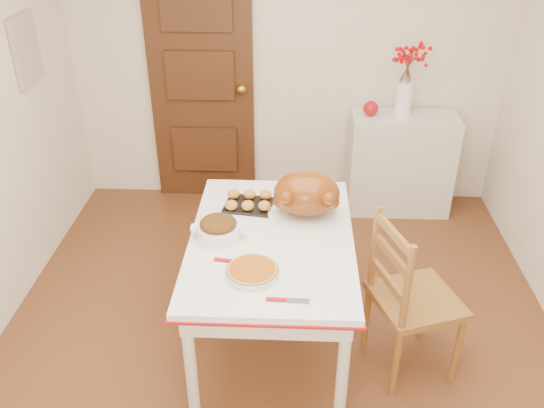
{
  "coord_description": "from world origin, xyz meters",
  "views": [
    {
      "loc": [
        0.08,
        -2.51,
        2.52
      ],
      "look_at": [
        -0.04,
        0.13,
        0.98
      ],
      "focal_mm": 37.59,
      "sensor_mm": 36.0,
      "label": 1
    }
  ],
  "objects_px": {
    "kitchen_table": "(272,294)",
    "chair_oak": "(416,296)",
    "pumpkin_pie": "(252,270)",
    "sideboard": "(400,164)",
    "turkey_platter": "(307,196)"
  },
  "relations": [
    {
      "from": "sideboard",
      "to": "turkey_platter",
      "type": "xyz_separation_m",
      "value": [
        -0.8,
        -1.49,
        0.51
      ]
    },
    {
      "from": "sideboard",
      "to": "turkey_platter",
      "type": "height_order",
      "value": "turkey_platter"
    },
    {
      "from": "chair_oak",
      "to": "pumpkin_pie",
      "type": "distance_m",
      "value": 0.97
    },
    {
      "from": "sideboard",
      "to": "pumpkin_pie",
      "type": "relative_size",
      "value": 3.2
    },
    {
      "from": "pumpkin_pie",
      "to": "turkey_platter",
      "type": "bearing_deg",
      "value": 64.36
    },
    {
      "from": "kitchen_table",
      "to": "sideboard",
      "type": "bearing_deg",
      "value": 59.8
    },
    {
      "from": "kitchen_table",
      "to": "chair_oak",
      "type": "relative_size",
      "value": 1.34
    },
    {
      "from": "sideboard",
      "to": "kitchen_table",
      "type": "xyz_separation_m",
      "value": [
        -0.99,
        -1.7,
        -0.02
      ]
    },
    {
      "from": "turkey_platter",
      "to": "kitchen_table",
      "type": "bearing_deg",
      "value": -144.8
    },
    {
      "from": "chair_oak",
      "to": "pumpkin_pie",
      "type": "height_order",
      "value": "chair_oak"
    },
    {
      "from": "kitchen_table",
      "to": "chair_oak",
      "type": "xyz_separation_m",
      "value": [
        0.8,
        -0.11,
        0.1
      ]
    },
    {
      "from": "sideboard",
      "to": "kitchen_table",
      "type": "height_order",
      "value": "sideboard"
    },
    {
      "from": "kitchen_table",
      "to": "turkey_platter",
      "type": "height_order",
      "value": "turkey_platter"
    },
    {
      "from": "kitchen_table",
      "to": "chair_oak",
      "type": "bearing_deg",
      "value": -7.46
    },
    {
      "from": "turkey_platter",
      "to": "pumpkin_pie",
      "type": "distance_m",
      "value": 0.63
    }
  ]
}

